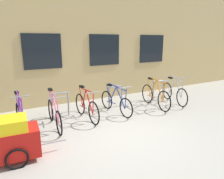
% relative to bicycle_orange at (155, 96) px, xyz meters
% --- Properties ---
extents(ground_plane, '(42.00, 42.00, 0.00)m').
position_rel_bicycle_orange_xyz_m(ground_plane, '(-2.27, -1.27, -0.40)').
color(ground_plane, '#B2ADA0').
extents(storefront_building, '(28.00, 5.18, 4.89)m').
position_rel_bicycle_orange_xyz_m(storefront_building, '(-2.27, 4.50, 2.04)').
color(storefront_building, tan).
rests_on(storefront_building, ground).
extents(bike_rack, '(6.57, 0.05, 0.79)m').
position_rel_bicycle_orange_xyz_m(bike_rack, '(-2.30, 0.63, 0.08)').
color(bike_rack, gray).
rests_on(bike_rack, ground).
extents(bicycle_orange, '(0.44, 1.80, 1.07)m').
position_rel_bicycle_orange_xyz_m(bicycle_orange, '(0.00, 0.00, 0.00)').
color(bicycle_orange, black).
rests_on(bicycle_orange, ground).
extents(bicycle_red, '(0.44, 1.70, 1.01)m').
position_rel_bicycle_orange_xyz_m(bicycle_red, '(-2.63, 0.10, -0.02)').
color(bicycle_red, black).
rests_on(bicycle_red, ground).
extents(bicycle_purple, '(0.44, 1.67, 1.09)m').
position_rel_bicycle_orange_xyz_m(bicycle_purple, '(-4.48, 0.12, -0.02)').
color(bicycle_purple, black).
rests_on(bicycle_purple, ground).
extents(bicycle_silver, '(0.54, 1.70, 1.09)m').
position_rel_bicycle_orange_xyz_m(bicycle_silver, '(0.99, 0.05, -0.02)').
color(bicycle_silver, black).
rests_on(bicycle_silver, ground).
extents(bicycle_pink, '(0.44, 1.75, 1.05)m').
position_rel_bicycle_orange_xyz_m(bicycle_pink, '(-3.64, -0.03, -0.02)').
color(bicycle_pink, black).
rests_on(bicycle_pink, ground).
extents(bicycle_blue, '(0.44, 1.73, 0.99)m').
position_rel_bicycle_orange_xyz_m(bicycle_blue, '(-1.57, 0.14, -0.04)').
color(bicycle_blue, black).
rests_on(bicycle_blue, ground).
extents(bike_trailer, '(1.47, 0.72, 0.93)m').
position_rel_bicycle_orange_xyz_m(bike_trailer, '(-4.72, -1.31, 0.07)').
color(bike_trailer, red).
rests_on(bike_trailer, ground).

